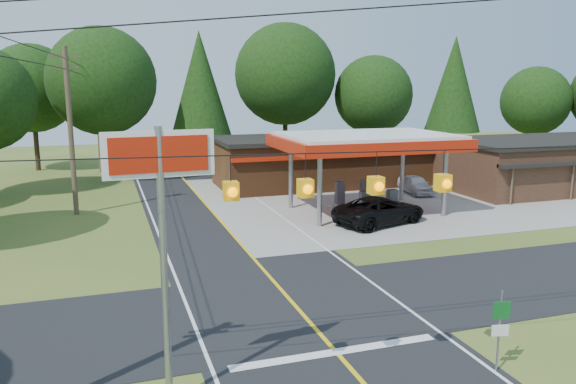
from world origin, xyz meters
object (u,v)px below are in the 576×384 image
object	(u,v)px
gas_canopy	(366,144)
big_stop_sign	(161,202)
suv_car	(380,211)
sedan_car	(416,185)

from	to	relation	value
gas_canopy	big_stop_sign	world-z (taller)	big_stop_sign
suv_car	sedan_car	size ratio (longest dim) A/B	1.46
sedan_car	big_stop_sign	xyz separation A→B (m)	(-20.16, -22.01, 4.49)
gas_canopy	suv_car	bearing A→B (deg)	-99.46
gas_canopy	sedan_car	world-z (taller)	gas_canopy
suv_car	sedan_car	distance (m)	9.86
gas_canopy	sedan_car	bearing A→B (deg)	34.72
sedan_car	suv_car	bearing A→B (deg)	-126.24
suv_car	sedan_car	xyz separation A→B (m)	(6.66, 7.27, -0.13)
suv_car	big_stop_sign	xyz separation A→B (m)	(-13.50, -14.74, 4.36)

